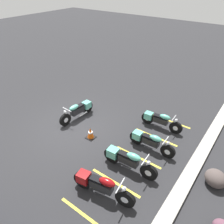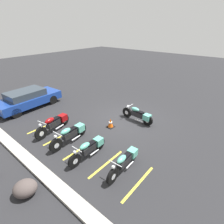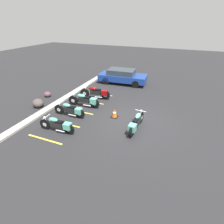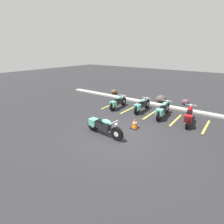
% 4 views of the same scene
% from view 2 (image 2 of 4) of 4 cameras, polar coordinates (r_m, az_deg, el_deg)
% --- Properties ---
extents(ground, '(60.00, 60.00, 0.00)m').
position_cam_2_polar(ground, '(10.96, 4.40, -2.49)').
color(ground, '#262628').
extents(motorcycle_teal_featured, '(2.19, 0.61, 0.86)m').
position_cam_2_polar(motorcycle_teal_featured, '(10.63, 8.65, -0.91)').
color(motorcycle_teal_featured, black).
rests_on(motorcycle_teal_featured, ground).
extents(parked_bike_0, '(0.58, 2.07, 0.82)m').
position_cam_2_polar(parked_bike_0, '(7.25, 4.23, -15.66)').
color(parked_bike_0, black).
rests_on(parked_bike_0, ground).
extents(parked_bike_1, '(0.59, 2.10, 0.83)m').
position_cam_2_polar(parked_bike_1, '(7.90, -7.41, -11.66)').
color(parked_bike_1, black).
rests_on(parked_bike_1, ground).
extents(parked_bike_2, '(0.64, 2.27, 0.89)m').
position_cam_2_polar(parked_bike_2, '(8.93, -13.36, -6.97)').
color(parked_bike_2, black).
rests_on(parked_bike_2, ground).
extents(parked_bike_3, '(0.77, 2.30, 0.91)m').
position_cam_2_polar(parked_bike_3, '(10.08, -18.31, -3.49)').
color(parked_bike_3, black).
rests_on(parked_bike_3, ground).
extents(car_blue, '(2.02, 4.39, 1.29)m').
position_cam_2_polar(car_blue, '(13.64, -25.76, 3.99)').
color(car_blue, black).
rests_on(car_blue, ground).
extents(concrete_curb, '(18.00, 0.50, 0.12)m').
position_cam_2_polar(concrete_curb, '(7.88, -22.21, -17.58)').
color(concrete_curb, '#A8A399').
rests_on(concrete_curb, ground).
extents(landscape_rock_2, '(1.03, 1.05, 0.58)m').
position_cam_2_polar(landscape_rock_2, '(7.16, -26.48, -21.41)').
color(landscape_rock_2, '#4E4341').
rests_on(landscape_rock_2, ground).
extents(traffic_cone, '(0.40, 0.40, 0.55)m').
position_cam_2_polar(traffic_cone, '(10.03, -0.49, -3.64)').
color(traffic_cone, black).
rests_on(traffic_cone, ground).
extents(stall_line_0, '(0.10, 2.10, 0.00)m').
position_cam_2_polar(stall_line_0, '(7.10, 8.65, -22.06)').
color(stall_line_0, gold).
rests_on(stall_line_0, ground).
extents(stall_line_1, '(0.10, 2.10, 0.00)m').
position_cam_2_polar(stall_line_1, '(7.76, -1.87, -16.54)').
color(stall_line_1, gold).
rests_on(stall_line_1, ground).
extents(stall_line_2, '(0.10, 2.10, 0.00)m').
position_cam_2_polar(stall_line_2, '(8.66, -10.02, -11.65)').
color(stall_line_2, gold).
rests_on(stall_line_2, ground).
extents(stall_line_3, '(0.10, 2.10, 0.00)m').
position_cam_2_polar(stall_line_3, '(9.75, -16.27, -7.60)').
color(stall_line_3, gold).
rests_on(stall_line_3, ground).
extents(stall_line_4, '(0.10, 2.10, 0.00)m').
position_cam_2_polar(stall_line_4, '(10.97, -21.12, -4.34)').
color(stall_line_4, gold).
rests_on(stall_line_4, ground).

